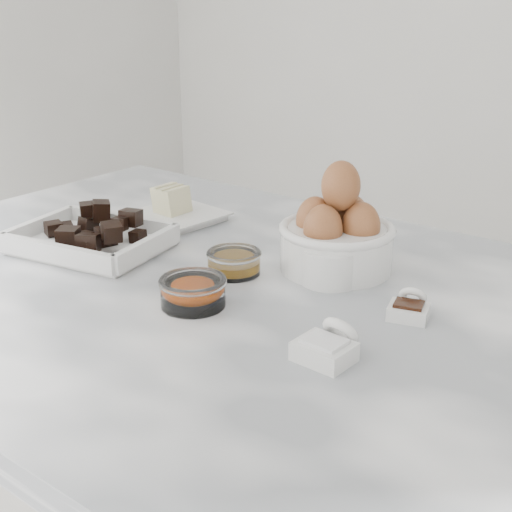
{
  "coord_description": "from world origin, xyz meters",
  "views": [
    {
      "loc": [
        0.57,
        -0.67,
        1.32
      ],
      "look_at": [
        0.02,
        0.03,
        0.98
      ],
      "focal_mm": 50.0,
      "sensor_mm": 36.0,
      "label": 1
    }
  ],
  "objects": [
    {
      "name": "chocolate_dish",
      "position": [
        -0.26,
        -0.02,
        0.96
      ],
      "size": [
        0.25,
        0.21,
        0.06
      ],
      "color": "white",
      "rests_on": "marble_slab"
    },
    {
      "name": "salt_spoon",
      "position": [
        0.21,
        -0.08,
        0.95
      ],
      "size": [
        0.06,
        0.07,
        0.05
      ],
      "color": "white",
      "rests_on": "marble_slab"
    },
    {
      "name": "marble_slab",
      "position": [
        0.0,
        0.0,
        0.92
      ],
      "size": [
        1.2,
        0.8,
        0.04
      ],
      "primitive_type": "cube",
      "color": "white",
      "rests_on": "cabinet"
    },
    {
      "name": "honey_bowl",
      "position": [
        -0.03,
        0.04,
        0.96
      ],
      "size": [
        0.08,
        0.08,
        0.03
      ],
      "color": "white",
      "rests_on": "marble_slab"
    },
    {
      "name": "butter_plate",
      "position": [
        -0.26,
        0.16,
        0.96
      ],
      "size": [
        0.15,
        0.15,
        0.06
      ],
      "color": "white",
      "rests_on": "marble_slab"
    },
    {
      "name": "vanilla_spoon",
      "position": [
        0.23,
        0.06,
        0.95
      ],
      "size": [
        0.06,
        0.07,
        0.04
      ],
      "color": "white",
      "rests_on": "marble_slab"
    },
    {
      "name": "sugar_ramekin",
      "position": [
        0.09,
        0.1,
        0.97
      ],
      "size": [
        0.08,
        0.08,
        0.05
      ],
      "color": "white",
      "rests_on": "marble_slab"
    },
    {
      "name": "zest_bowl",
      "position": [
        0.0,
        -0.07,
        0.96
      ],
      "size": [
        0.09,
        0.09,
        0.04
      ],
      "color": "white",
      "rests_on": "marble_slab"
    },
    {
      "name": "egg_bowl",
      "position": [
        0.08,
        0.14,
        0.99
      ],
      "size": [
        0.16,
        0.16,
        0.16
      ],
      "color": "white",
      "rests_on": "marble_slab"
    }
  ]
}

